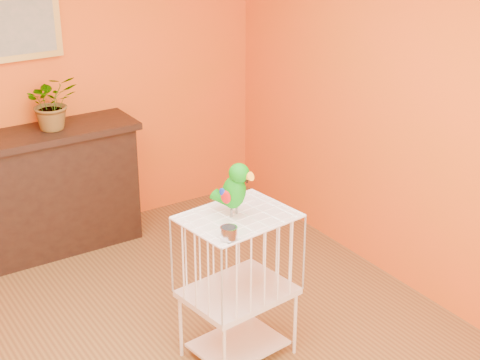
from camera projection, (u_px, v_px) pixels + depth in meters
room_shell at (158, 134)px, 3.72m from camera, size 4.50×4.50×4.50m
console_cabinet at (54, 190)px, 5.73m from camera, size 1.35×0.48×1.00m
potted_plant at (54, 109)px, 5.48m from camera, size 0.42×0.45×0.33m
framed_picture at (19, 27)px, 5.36m from camera, size 0.62×0.04×0.50m
birdcage at (238, 285)px, 4.43m from camera, size 0.68×0.55×0.97m
feed_cup at (229, 233)px, 3.97m from camera, size 0.10×0.10×0.07m
parrot at (234, 188)px, 4.20m from camera, size 0.19×0.29×0.33m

